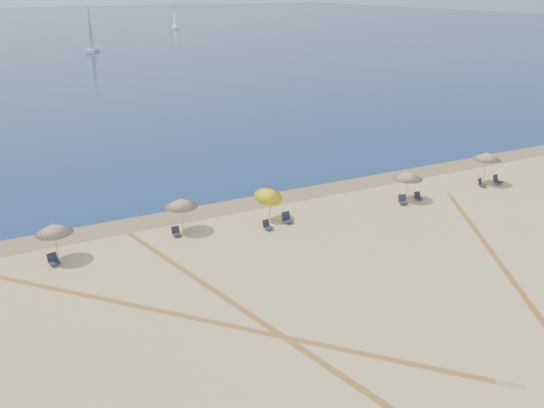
{
  "coord_description": "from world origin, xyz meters",
  "views": [
    {
      "loc": [
        -15.65,
        -10.74,
        14.81
      ],
      "look_at": [
        0.0,
        20.0,
        1.3
      ],
      "focal_mm": 37.25,
      "sensor_mm": 36.0,
      "label": 1
    }
  ],
  "objects_px": {
    "umbrella_3": "(269,193)",
    "chair_5": "(403,200)",
    "chair_3": "(267,225)",
    "chair_4": "(287,218)",
    "umbrella_1": "(54,229)",
    "sailboat_0": "(175,21)",
    "umbrella_5": "(487,156)",
    "chair_6": "(418,196)",
    "chair_8": "(497,180)",
    "umbrella_4": "(408,175)",
    "chair_2": "(176,232)",
    "chair_1": "(53,260)",
    "chair_7": "(481,183)",
    "umbrella_2": "(181,203)",
    "sailboat_1": "(91,38)"
  },
  "relations": [
    {
      "from": "umbrella_5",
      "to": "sailboat_0",
      "type": "height_order",
      "value": "sailboat_0"
    },
    {
      "from": "chair_8",
      "to": "chair_6",
      "type": "bearing_deg",
      "value": 166.84
    },
    {
      "from": "umbrella_4",
      "to": "chair_3",
      "type": "distance_m",
      "value": 11.56
    },
    {
      "from": "chair_5",
      "to": "sailboat_1",
      "type": "distance_m",
      "value": 109.48
    },
    {
      "from": "umbrella_4",
      "to": "sailboat_1",
      "type": "distance_m",
      "value": 108.92
    },
    {
      "from": "umbrella_4",
      "to": "sailboat_0",
      "type": "height_order",
      "value": "sailboat_0"
    },
    {
      "from": "umbrella_3",
      "to": "umbrella_5",
      "type": "bearing_deg",
      "value": -3.67
    },
    {
      "from": "chair_1",
      "to": "chair_7",
      "type": "relative_size",
      "value": 0.99
    },
    {
      "from": "umbrella_3",
      "to": "chair_4",
      "type": "distance_m",
      "value": 2.06
    },
    {
      "from": "umbrella_3",
      "to": "sailboat_0",
      "type": "distance_m",
      "value": 176.25
    },
    {
      "from": "umbrella_1",
      "to": "chair_3",
      "type": "distance_m",
      "value": 12.85
    },
    {
      "from": "umbrella_3",
      "to": "chair_5",
      "type": "distance_m",
      "value": 10.17
    },
    {
      "from": "chair_5",
      "to": "chair_8",
      "type": "bearing_deg",
      "value": 18.79
    },
    {
      "from": "chair_2",
      "to": "umbrella_5",
      "type": "bearing_deg",
      "value": -3.98
    },
    {
      "from": "umbrella_3",
      "to": "sailboat_1",
      "type": "bearing_deg",
      "value": 85.57
    },
    {
      "from": "sailboat_0",
      "to": "chair_5",
      "type": "bearing_deg",
      "value": -99.02
    },
    {
      "from": "umbrella_4",
      "to": "chair_6",
      "type": "relative_size",
      "value": 3.43
    },
    {
      "from": "umbrella_3",
      "to": "chair_7",
      "type": "height_order",
      "value": "umbrella_3"
    },
    {
      "from": "chair_3",
      "to": "chair_5",
      "type": "distance_m",
      "value": 10.7
    },
    {
      "from": "chair_3",
      "to": "chair_4",
      "type": "xyz_separation_m",
      "value": [
        1.67,
        0.4,
        0.04
      ]
    },
    {
      "from": "umbrella_1",
      "to": "sailboat_0",
      "type": "relative_size",
      "value": 0.28
    },
    {
      "from": "chair_2",
      "to": "chair_8",
      "type": "xyz_separation_m",
      "value": [
        25.74,
        -2.0,
        0.05
      ]
    },
    {
      "from": "umbrella_2",
      "to": "sailboat_1",
      "type": "height_order",
      "value": "sailboat_1"
    },
    {
      "from": "chair_1",
      "to": "chair_5",
      "type": "height_order",
      "value": "same"
    },
    {
      "from": "chair_4",
      "to": "sailboat_0",
      "type": "height_order",
      "value": "sailboat_0"
    },
    {
      "from": "umbrella_5",
      "to": "sailboat_0",
      "type": "relative_size",
      "value": 0.31
    },
    {
      "from": "chair_3",
      "to": "chair_4",
      "type": "distance_m",
      "value": 1.71
    },
    {
      "from": "sailboat_0",
      "to": "chair_4",
      "type": "bearing_deg",
      "value": -101.93
    },
    {
      "from": "umbrella_1",
      "to": "umbrella_3",
      "type": "distance_m",
      "value": 13.43
    },
    {
      "from": "umbrella_4",
      "to": "chair_4",
      "type": "bearing_deg",
      "value": 178.62
    },
    {
      "from": "chair_6",
      "to": "chair_5",
      "type": "bearing_deg",
      "value": -162.27
    },
    {
      "from": "chair_3",
      "to": "sailboat_1",
      "type": "relative_size",
      "value": 0.07
    },
    {
      "from": "chair_7",
      "to": "sailboat_0",
      "type": "height_order",
      "value": "sailboat_0"
    },
    {
      "from": "umbrella_1",
      "to": "umbrella_2",
      "type": "height_order",
      "value": "umbrella_1"
    },
    {
      "from": "chair_2",
      "to": "chair_4",
      "type": "bearing_deg",
      "value": -10.65
    },
    {
      "from": "chair_8",
      "to": "sailboat_0",
      "type": "bearing_deg",
      "value": 68.09
    },
    {
      "from": "umbrella_3",
      "to": "chair_3",
      "type": "distance_m",
      "value": 2.27
    },
    {
      "from": "sailboat_0",
      "to": "umbrella_4",
      "type": "bearing_deg",
      "value": -98.82
    },
    {
      "from": "chair_2",
      "to": "chair_3",
      "type": "xyz_separation_m",
      "value": [
        5.56,
        -1.69,
        0.01
      ]
    },
    {
      "from": "umbrella_3",
      "to": "chair_6",
      "type": "xyz_separation_m",
      "value": [
        11.47,
        -1.57,
        -1.65
      ]
    },
    {
      "from": "umbrella_3",
      "to": "sailboat_1",
      "type": "distance_m",
      "value": 108.01
    },
    {
      "from": "chair_7",
      "to": "chair_8",
      "type": "height_order",
      "value": "chair_8"
    },
    {
      "from": "umbrella_3",
      "to": "chair_6",
      "type": "distance_m",
      "value": 11.69
    },
    {
      "from": "chair_2",
      "to": "chair_5",
      "type": "relative_size",
      "value": 0.76
    },
    {
      "from": "chair_1",
      "to": "umbrella_3",
      "type": "bearing_deg",
      "value": -13.24
    },
    {
      "from": "umbrella_4",
      "to": "chair_4",
      "type": "distance_m",
      "value": 9.91
    },
    {
      "from": "chair_2",
      "to": "chair_8",
      "type": "relative_size",
      "value": 0.74
    },
    {
      "from": "chair_8",
      "to": "sailboat_0",
      "type": "height_order",
      "value": "sailboat_0"
    },
    {
      "from": "umbrella_1",
      "to": "sailboat_0",
      "type": "height_order",
      "value": "sailboat_0"
    },
    {
      "from": "umbrella_5",
      "to": "chair_6",
      "type": "xyz_separation_m",
      "value": [
        -6.98,
        -0.39,
        -2.04
      ]
    }
  ]
}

